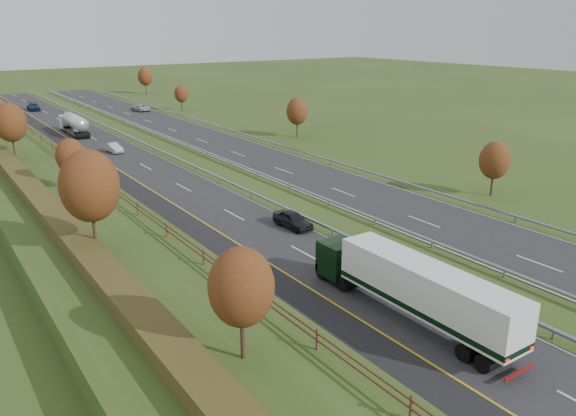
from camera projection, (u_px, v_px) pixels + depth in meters
The scene contains 19 objects.
ground at pixel (205, 166), 74.74m from camera, with size 400.00×400.00×0.00m, color #2E4619.
near_carriageway at pixel (134, 167), 74.38m from camera, with size 10.50×200.00×0.04m, color black.
far_carriageway at pixel (242, 152), 83.21m from camera, with size 10.50×200.00×0.04m, color black.
hard_shoulder at pixel (106, 171), 72.37m from camera, with size 3.00×200.00×0.04m, color black.
lane_markings at pixel (179, 160), 77.70m from camera, with size 26.75×200.00×0.01m.
embankment_left at pixel (28, 173), 67.12m from camera, with size 12.00×200.00×2.00m, color #2E4619.
hedge_left at pixel (7, 163), 65.57m from camera, with size 2.20×180.00×1.10m, color #3C3D19.
fence_left at pixel (66, 155), 68.67m from camera, with size 0.12×189.06×1.20m.
median_barrier_near at pixel (174, 157), 77.25m from camera, with size 0.32×200.00×0.71m.
median_barrier_far at pixel (207, 152), 79.98m from camera, with size 0.32×200.00×0.71m.
outer_barrier_far at pixel (275, 143), 86.13m from camera, with size 0.32×200.00×0.71m.
trees_left at pixel (30, 133), 63.00m from camera, with size 6.64×164.30×7.66m.
trees_far at pixel (227, 97), 111.98m from camera, with size 8.45×118.60×7.12m.
box_lorry at pixel (413, 287), 34.87m from camera, with size 2.58×16.28×4.06m.
road_tanker at pixel (74, 124), 96.14m from camera, with size 2.40×11.22×3.46m.
car_dark_near at pixel (293, 219), 51.68m from camera, with size 1.81×4.50×1.53m, color black.
car_silver_mid at pixel (113, 148), 82.55m from camera, with size 1.44×4.14×1.36m, color #B3B3B8.
car_small_far at pixel (33, 107), 123.70m from camera, with size 2.28×5.62×1.63m, color #152243.
car_oncoming at pixel (140, 108), 122.84m from camera, with size 2.44×5.30×1.47m, color silver.
Camera 1 is at (-23.85, -11.39, 17.79)m, focal length 35.00 mm.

